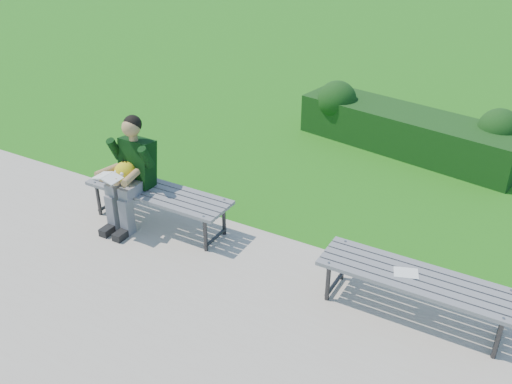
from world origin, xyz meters
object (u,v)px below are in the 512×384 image
at_px(bench_right, 416,281).
at_px(seated_boy, 130,170).
at_px(bench_left, 158,195).
at_px(paper_sheet, 406,273).
at_px(hedge, 407,127).

bearing_deg(bench_right, seated_boy, 179.77).
xyz_separation_m(bench_left, paper_sheet, (2.96, -0.11, 0.06)).
xyz_separation_m(seated_boy, paper_sheet, (3.26, -0.01, -0.24)).
relative_size(seated_boy, paper_sheet, 5.04).
distance_m(hedge, seated_boy, 4.29).
xyz_separation_m(bench_left, seated_boy, (-0.30, -0.10, 0.30)).
bearing_deg(bench_right, bench_left, 177.96).
relative_size(bench_left, bench_right, 1.00).
xyz_separation_m(bench_right, seated_boy, (-3.36, 0.01, 0.30)).
relative_size(bench_left, seated_boy, 1.37).
bearing_deg(bench_left, hedge, 62.12).
distance_m(hedge, paper_sheet, 3.84).
bearing_deg(bench_right, paper_sheet, -180.00).
bearing_deg(hedge, bench_left, -117.88).
bearing_deg(bench_right, hedge, 107.63).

